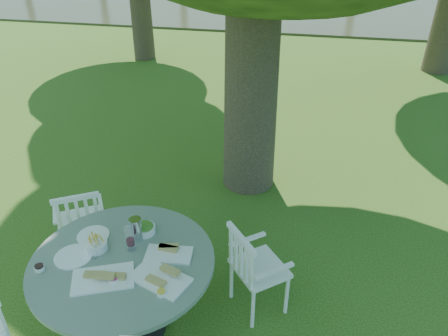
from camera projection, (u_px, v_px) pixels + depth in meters
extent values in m
plane|color=#20410D|center=(220.00, 248.00, 4.52)|extent=(140.00, 140.00, 0.00)
cylinder|color=black|center=(133.00, 325.00, 3.66)|extent=(0.56, 0.56, 0.04)
cylinder|color=black|center=(128.00, 295.00, 3.48)|extent=(0.12, 0.12, 0.67)
cylinder|color=slate|center=(123.00, 262.00, 3.29)|extent=(1.39, 1.39, 0.04)
cylinder|color=white|center=(287.00, 295.00, 3.70)|extent=(0.03, 0.03, 0.42)
cylinder|color=white|center=(264.00, 268.00, 3.98)|extent=(0.03, 0.03, 0.42)
cylinder|color=white|center=(253.00, 309.00, 3.57)|extent=(0.03, 0.03, 0.42)
cylinder|color=white|center=(231.00, 280.00, 3.85)|extent=(0.03, 0.03, 0.42)
cube|color=white|center=(260.00, 268.00, 3.66)|extent=(0.57, 0.58, 0.04)
cube|color=white|center=(241.00, 257.00, 3.48)|extent=(0.30, 0.35, 0.43)
cylinder|color=white|center=(102.00, 225.00, 4.52)|extent=(0.03, 0.03, 0.41)
cylinder|color=white|center=(65.00, 232.00, 4.42)|extent=(0.03, 0.03, 0.41)
cylinder|color=white|center=(105.00, 245.00, 4.25)|extent=(0.03, 0.03, 0.41)
cylinder|color=white|center=(66.00, 253.00, 4.15)|extent=(0.03, 0.03, 0.41)
cube|color=white|center=(81.00, 221.00, 4.22)|extent=(0.56, 0.54, 0.04)
cube|color=white|center=(78.00, 216.00, 3.98)|extent=(0.38, 0.25, 0.42)
cube|color=white|center=(103.00, 279.00, 3.10)|extent=(0.50, 0.41, 0.02)
cube|color=white|center=(160.00, 279.00, 3.10)|extent=(0.48, 0.37, 0.02)
cube|color=white|center=(169.00, 254.00, 3.32)|extent=(0.37, 0.23, 0.01)
cylinder|color=white|center=(73.00, 257.00, 3.30)|extent=(0.28, 0.28, 0.01)
cylinder|color=white|center=(93.00, 236.00, 3.51)|extent=(0.26, 0.26, 0.01)
cylinder|color=white|center=(96.00, 246.00, 3.37)|extent=(0.17, 0.17, 0.07)
cylinder|color=white|center=(145.00, 229.00, 3.54)|extent=(0.18, 0.18, 0.06)
cylinder|color=silver|center=(136.00, 229.00, 3.44)|extent=(0.10, 0.10, 0.20)
cylinder|color=white|center=(130.00, 238.00, 3.33)|extent=(0.08, 0.08, 0.21)
cylinder|color=white|center=(97.00, 246.00, 3.33)|extent=(0.07, 0.07, 0.12)
cylinder|color=white|center=(92.00, 251.00, 3.28)|extent=(0.07, 0.07, 0.12)
cylinder|color=white|center=(114.00, 280.00, 3.08)|extent=(0.07, 0.07, 0.03)
cylinder|color=white|center=(161.00, 293.00, 2.98)|extent=(0.07, 0.07, 0.03)
cylinder|color=white|center=(171.00, 272.00, 3.15)|extent=(0.07, 0.07, 0.03)
cylinder|color=white|center=(40.00, 268.00, 3.18)|extent=(0.07, 0.07, 0.03)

